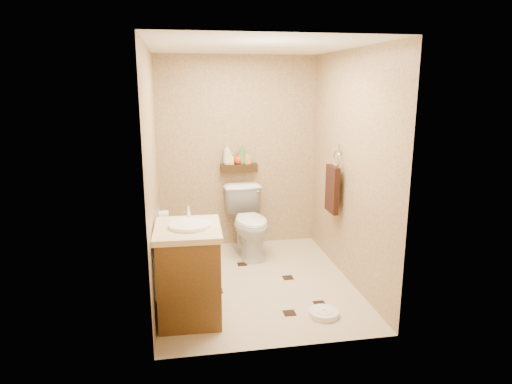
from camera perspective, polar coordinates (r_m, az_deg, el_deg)
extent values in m
plane|color=beige|center=(4.94, -0.13, -11.18)|extent=(2.50, 2.50, 0.00)
cube|color=tan|center=(5.79, -2.27, 4.92)|extent=(2.00, 0.04, 2.40)
cube|color=tan|center=(3.38, 3.51, -1.36)|extent=(2.00, 0.04, 2.40)
cube|color=tan|center=(4.51, -12.75, 2.12)|extent=(0.04, 2.50, 2.40)
cube|color=tan|center=(4.84, 11.61, 2.94)|extent=(0.04, 2.50, 2.40)
cube|color=white|center=(4.50, -0.15, 17.77)|extent=(2.00, 2.50, 0.02)
cube|color=#34200E|center=(5.74, -2.15, 3.02)|extent=(0.46, 0.14, 0.10)
cube|color=black|center=(4.75, -4.88, -12.25)|extent=(0.11, 0.11, 0.01)
cube|color=black|center=(5.05, 4.01, -10.63)|extent=(0.11, 0.11, 0.01)
cube|color=black|center=(4.35, 4.20, -14.85)|extent=(0.11, 0.11, 0.01)
cube|color=black|center=(5.34, -7.08, -9.31)|extent=(0.11, 0.11, 0.01)
cube|color=black|center=(4.54, 7.95, -13.63)|extent=(0.11, 0.11, 0.01)
cube|color=black|center=(5.39, -1.75, -9.00)|extent=(0.11, 0.11, 0.01)
imported|color=white|center=(5.58, -0.85, -3.74)|extent=(0.55, 0.85, 0.82)
cube|color=brown|center=(4.17, -8.34, -10.22)|extent=(0.55, 0.67, 0.80)
cube|color=beige|center=(4.02, -8.54, -4.68)|extent=(0.60, 0.71, 0.05)
cylinder|color=white|center=(4.01, -8.27, -4.25)|extent=(0.37, 0.37, 0.05)
cylinder|color=silver|center=(4.20, -8.40, -2.46)|extent=(0.03, 0.03, 0.12)
cylinder|color=white|center=(4.33, 8.45, -14.77)|extent=(0.32, 0.32, 0.05)
cylinder|color=white|center=(4.32, 8.47, -14.45)|extent=(0.16, 0.16, 0.01)
cylinder|color=#1A6868|center=(5.76, -9.95, -7.12)|extent=(0.10, 0.10, 0.11)
cylinder|color=white|center=(5.69, -10.03, -5.23)|extent=(0.02, 0.02, 0.31)
sphere|color=white|center=(5.65, -10.09, -3.83)|extent=(0.07, 0.07, 0.07)
cube|color=silver|center=(5.04, 10.51, 5.47)|extent=(0.03, 0.06, 0.08)
torus|color=silver|center=(5.05, 10.08, 4.12)|extent=(0.02, 0.19, 0.19)
cube|color=black|center=(5.10, 9.50, 0.34)|extent=(0.06, 0.30, 0.52)
cylinder|color=white|center=(5.28, -11.47, -2.86)|extent=(0.11, 0.11, 0.11)
cylinder|color=silver|center=(5.27, -11.94, -2.25)|extent=(0.04, 0.02, 0.02)
imported|color=silver|center=(5.69, -3.64, 4.79)|extent=(0.15, 0.15, 0.27)
imported|color=#FAF334|center=(5.71, -3.15, 4.19)|extent=(0.07, 0.07, 0.14)
imported|color=red|center=(5.72, -2.23, 4.26)|extent=(0.16, 0.16, 0.15)
imported|color=green|center=(5.72, -1.78, 4.66)|extent=(0.12, 0.12, 0.23)
imported|color=#D68D47|center=(5.73, -1.18, 4.37)|extent=(0.10, 0.10, 0.17)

